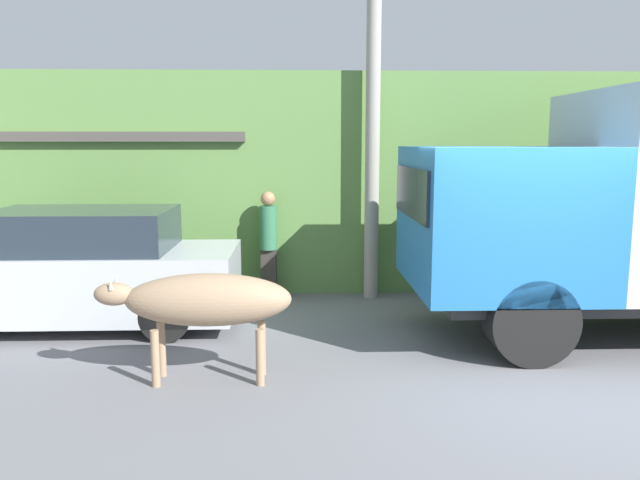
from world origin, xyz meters
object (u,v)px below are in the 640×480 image
(pedestrian_on_hill, at_px, (268,238))
(utility_pole, at_px, (373,91))
(brown_cow, at_px, (204,301))
(parked_suv, at_px, (78,270))

(pedestrian_on_hill, height_order, utility_pole, utility_pole)
(brown_cow, height_order, pedestrian_on_hill, pedestrian_on_hill)
(parked_suv, xyz_separation_m, utility_pole, (4.26, 1.51, 2.57))
(brown_cow, distance_m, pedestrian_on_hill, 3.65)
(brown_cow, relative_size, pedestrian_on_hill, 1.18)
(parked_suv, distance_m, pedestrian_on_hill, 2.99)
(parked_suv, relative_size, utility_pole, 0.68)
(brown_cow, xyz_separation_m, utility_pole, (2.20, 3.62, 2.48))
(utility_pole, bearing_deg, parked_suv, -160.53)
(brown_cow, xyz_separation_m, pedestrian_on_hill, (0.51, 3.61, 0.12))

